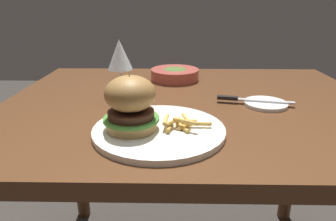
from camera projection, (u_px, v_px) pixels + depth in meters
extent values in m
cube|color=#56331C|center=(191.00, 107.00, 0.91)|extent=(1.13, 0.87, 0.04)
cylinder|color=#56331C|center=(77.00, 153.00, 1.41)|extent=(0.06, 0.06, 0.70)
cylinder|color=#56331C|center=(293.00, 155.00, 1.39)|extent=(0.06, 0.06, 0.70)
cylinder|color=white|center=(159.00, 130.00, 0.68)|extent=(0.30, 0.30, 0.01)
cylinder|color=tan|center=(132.00, 124.00, 0.67)|extent=(0.11, 0.11, 0.02)
cylinder|color=#4C9338|center=(131.00, 119.00, 0.67)|extent=(0.13, 0.13, 0.01)
cylinder|color=#4C2D1E|center=(131.00, 114.00, 0.66)|extent=(0.10, 0.10, 0.02)
ellipsoid|color=#A97A41|center=(130.00, 94.00, 0.65)|extent=(0.11, 0.11, 0.08)
cylinder|color=#CCB78C|center=(130.00, 82.00, 0.64)|extent=(0.00, 0.00, 0.05)
cylinder|color=gold|center=(187.00, 125.00, 0.68)|extent=(0.05, 0.05, 0.01)
cylinder|color=#EABC5B|center=(186.00, 121.00, 0.70)|extent=(0.05, 0.02, 0.01)
cylinder|color=gold|center=(170.00, 126.00, 0.67)|extent=(0.02, 0.06, 0.01)
cylinder|color=gold|center=(198.00, 124.00, 0.68)|extent=(0.07, 0.01, 0.01)
cylinder|color=#E0B251|center=(182.00, 127.00, 0.67)|extent=(0.03, 0.05, 0.01)
cylinder|color=#EABC5B|center=(186.00, 118.00, 0.69)|extent=(0.02, 0.06, 0.01)
cylinder|color=gold|center=(172.00, 122.00, 0.67)|extent=(0.04, 0.04, 0.01)
cylinder|color=gold|center=(185.00, 121.00, 0.66)|extent=(0.06, 0.04, 0.01)
cylinder|color=#EABC5B|center=(184.00, 122.00, 0.69)|extent=(0.03, 0.05, 0.01)
cylinder|color=#EABC5B|center=(166.00, 120.00, 0.68)|extent=(0.01, 0.05, 0.01)
cylinder|color=silver|center=(122.00, 98.00, 0.92)|extent=(0.07, 0.07, 0.00)
cylinder|color=silver|center=(121.00, 83.00, 0.91)|extent=(0.01, 0.01, 0.09)
cone|color=silver|center=(120.00, 54.00, 0.88)|extent=(0.07, 0.07, 0.09)
cylinder|color=white|center=(266.00, 104.00, 0.86)|extent=(0.12, 0.12, 0.01)
cube|color=silver|center=(266.00, 101.00, 0.86)|extent=(0.16, 0.04, 0.00)
cube|color=black|center=(227.00, 98.00, 0.88)|extent=(0.06, 0.03, 0.01)
cylinder|color=#B24C42|center=(175.00, 75.00, 1.13)|extent=(0.18, 0.18, 0.04)
ellipsoid|color=#4C662D|center=(175.00, 71.00, 1.12)|extent=(0.10, 0.10, 0.02)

